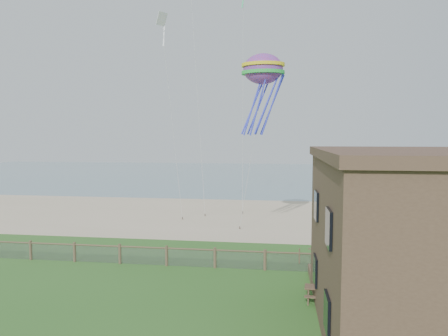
# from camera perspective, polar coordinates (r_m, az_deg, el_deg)

# --- Properties ---
(ground) EXTENTS (160.00, 160.00, 0.00)m
(ground) POSITION_cam_1_polar(r_m,az_deg,el_deg) (19.31, -4.27, -19.68)
(ground) COLOR #2D5F20
(ground) RESTS_ON ground
(sand_beach) EXTENTS (72.00, 20.00, 0.02)m
(sand_beach) POSITION_cam_1_polar(r_m,az_deg,el_deg) (40.18, 2.32, -6.85)
(sand_beach) COLOR tan
(sand_beach) RESTS_ON ground
(ocean) EXTENTS (160.00, 68.00, 0.02)m
(ocean) POSITION_cam_1_polar(r_m,az_deg,el_deg) (83.68, 5.17, -0.95)
(ocean) COLOR slate
(ocean) RESTS_ON ground
(chainlink_fence) EXTENTS (36.20, 0.20, 1.25)m
(chainlink_fence) POSITION_cam_1_polar(r_m,az_deg,el_deg) (24.64, -1.30, -12.87)
(chainlink_fence) COLOR brown
(chainlink_fence) RESTS_ON ground
(picnic_table) EXTENTS (1.72, 1.37, 0.68)m
(picnic_table) POSITION_cam_1_polar(r_m,az_deg,el_deg) (20.51, 13.79, -17.28)
(picnic_table) COLOR brown
(picnic_table) RESTS_ON ground
(octopus_kite) EXTENTS (3.87, 3.35, 6.70)m
(octopus_kite) POSITION_cam_1_polar(r_m,az_deg,el_deg) (30.74, 5.57, 10.75)
(octopus_kite) COLOR red
(kite_white) EXTENTS (1.94, 1.81, 2.39)m
(kite_white) POSITION_cam_1_polar(r_m,az_deg,el_deg) (35.32, -8.87, 19.35)
(kite_white) COLOR white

